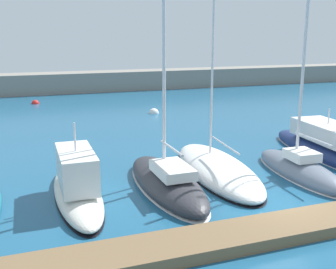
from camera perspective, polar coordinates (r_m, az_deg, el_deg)
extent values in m
plane|color=#1E567A|center=(17.60, 14.99, -9.72)|extent=(120.00, 120.00, 0.00)
cube|color=brown|center=(16.10, 19.07, -11.48)|extent=(26.72, 1.83, 0.42)
cube|color=gray|center=(52.08, -9.28, 7.28)|extent=(108.00, 3.82, 2.35)
ellipsoid|color=silver|center=(18.27, -12.42, -7.94)|extent=(1.96, 7.66, 0.92)
ellipsoid|color=black|center=(18.34, -12.39, -8.51)|extent=(1.98, 7.73, 0.12)
cube|color=silver|center=(17.63, -12.52, -4.57)|extent=(1.46, 3.38, 1.50)
cube|color=black|center=(18.92, -13.08, -2.63)|extent=(1.28, 0.86, 0.84)
cylinder|color=silver|center=(17.26, -12.75, -0.32)|extent=(0.08, 0.08, 1.19)
ellipsoid|color=#2D2D33|center=(18.86, -0.20, -6.70)|extent=(2.41, 7.75, 1.27)
ellipsoid|color=silver|center=(18.95, -0.20, -7.44)|extent=(2.43, 7.82, 0.12)
cylinder|color=silver|center=(17.74, 0.50, -1.89)|extent=(0.13, 2.50, 0.11)
cube|color=silver|center=(17.92, 0.61, -4.91)|extent=(1.42, 2.33, 0.44)
ellipsoid|color=white|center=(21.03, 6.79, -4.78)|extent=(3.71, 9.17, 1.20)
ellipsoid|color=black|center=(21.09, 6.78, -5.30)|extent=(3.75, 9.27, 0.12)
cylinder|color=silver|center=(20.92, 6.31, 15.22)|extent=(0.11, 0.11, 13.23)
cylinder|color=silver|center=(19.77, 7.90, -1.45)|extent=(0.37, 3.29, 0.08)
ellipsoid|color=slate|center=(21.61, 17.69, -4.75)|extent=(2.30, 6.77, 1.20)
ellipsoid|color=silver|center=(21.69, 17.64, -5.34)|extent=(2.32, 6.84, 0.12)
cylinder|color=silver|center=(20.89, 18.22, 9.43)|extent=(0.15, 0.15, 9.38)
cylinder|color=silver|center=(20.46, 19.39, -0.59)|extent=(0.24, 2.77, 0.10)
cube|color=silver|center=(21.29, 18.01, -2.73)|extent=(1.37, 1.56, 0.45)
ellipsoid|color=navy|center=(25.49, 21.16, -2.24)|extent=(3.29, 10.14, 1.35)
ellipsoid|color=silver|center=(25.55, 21.11, -2.76)|extent=(3.32, 10.25, 0.12)
cube|color=silver|center=(25.34, 21.16, 0.37)|extent=(2.46, 4.59, 0.97)
cube|color=black|center=(26.39, 19.45, 1.34)|extent=(1.99, 1.25, 0.54)
cylinder|color=silver|center=(25.16, 21.34, 2.38)|extent=(0.08, 0.08, 0.85)
sphere|color=red|center=(43.90, -17.85, 4.07)|extent=(0.77, 0.77, 0.77)
sphere|color=white|center=(36.74, -1.97, 2.95)|extent=(0.89, 0.89, 0.89)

